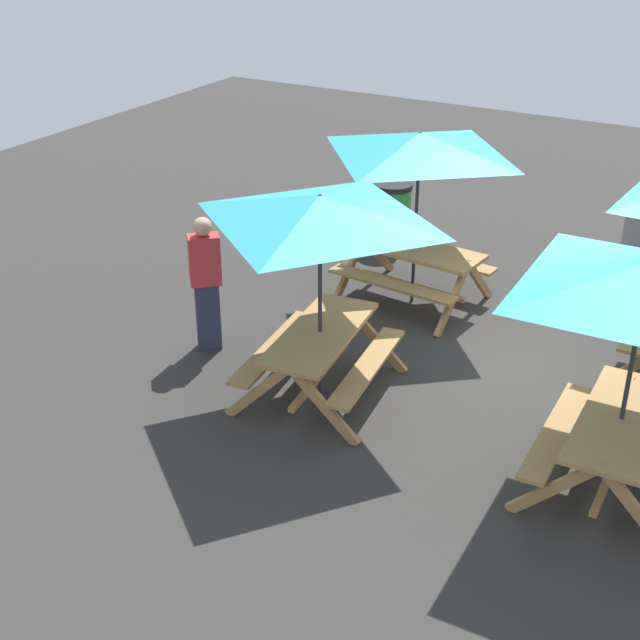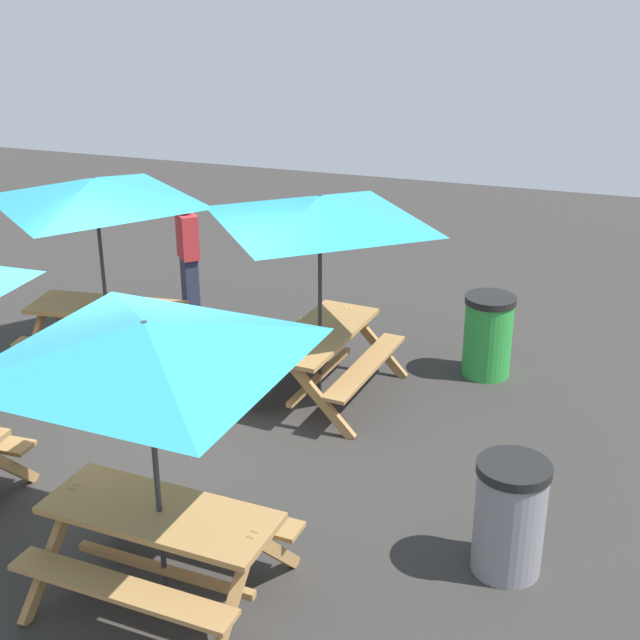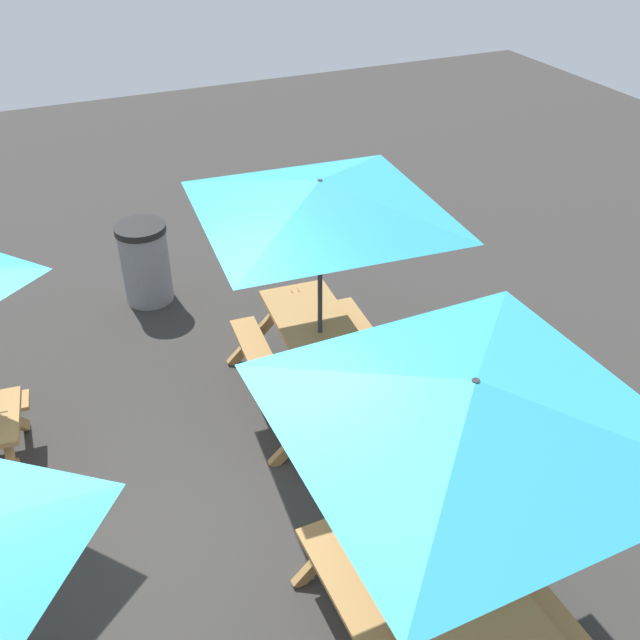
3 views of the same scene
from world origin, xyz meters
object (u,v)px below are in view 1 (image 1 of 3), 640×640
object	(u,v)px
picnic_table_1	(419,157)
trash_bin_green	(392,214)
picnic_table_2	(320,224)
person_standing	(206,281)

from	to	relation	value
picnic_table_1	trash_bin_green	distance (m)	2.52
picnic_table_2	person_standing	bearing A→B (deg)	74.73
trash_bin_green	person_standing	xyz separation A→B (m)	(-4.09, 0.48, 0.39)
picnic_table_1	picnic_table_2	xyz separation A→B (m)	(-2.64, -0.08, 0.00)
person_standing	picnic_table_2	bearing A→B (deg)	-50.67
picnic_table_1	person_standing	distance (m)	3.08
picnic_table_1	picnic_table_2	world-z (taller)	same
picnic_table_1	picnic_table_2	bearing A→B (deg)	97.77
picnic_table_2	trash_bin_green	xyz separation A→B (m)	(4.33, 1.19, -1.49)
picnic_table_2	person_standing	distance (m)	2.02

